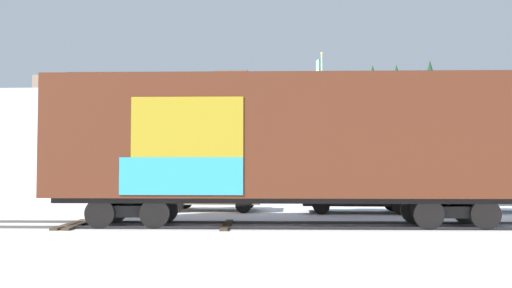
{
  "coord_description": "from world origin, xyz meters",
  "views": [
    {
      "loc": [
        -0.77,
        -15.85,
        1.97
      ],
      "look_at": [
        -1.71,
        1.08,
        2.67
      ],
      "focal_mm": 34.66,
      "sensor_mm": 36.0,
      "label": 1
    }
  ],
  "objects_px": {
    "freight_car": "(289,140)",
    "flagpole": "(321,108)",
    "parked_car_tan": "(213,191)",
    "parked_car_black": "(357,191)"
  },
  "relations": [
    {
      "from": "freight_car",
      "to": "parked_car_black",
      "type": "bearing_deg",
      "value": 58.48
    },
    {
      "from": "freight_car",
      "to": "parked_car_tan",
      "type": "bearing_deg",
      "value": 122.03
    },
    {
      "from": "freight_car",
      "to": "parked_car_tan",
      "type": "height_order",
      "value": "freight_car"
    },
    {
      "from": "flagpole",
      "to": "parked_car_black",
      "type": "xyz_separation_m",
      "value": [
        0.75,
        -8.91,
        -4.46
      ]
    },
    {
      "from": "parked_car_tan",
      "to": "freight_car",
      "type": "bearing_deg",
      "value": -57.97
    },
    {
      "from": "freight_car",
      "to": "flagpole",
      "type": "relative_size",
      "value": 1.75
    },
    {
      "from": "freight_car",
      "to": "parked_car_black",
      "type": "distance_m",
      "value": 5.7
    },
    {
      "from": "flagpole",
      "to": "parked_car_black",
      "type": "height_order",
      "value": "flagpole"
    },
    {
      "from": "freight_car",
      "to": "flagpole",
      "type": "bearing_deg",
      "value": 81.32
    },
    {
      "from": "flagpole",
      "to": "parked_car_tan",
      "type": "bearing_deg",
      "value": -122.08
    }
  ]
}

